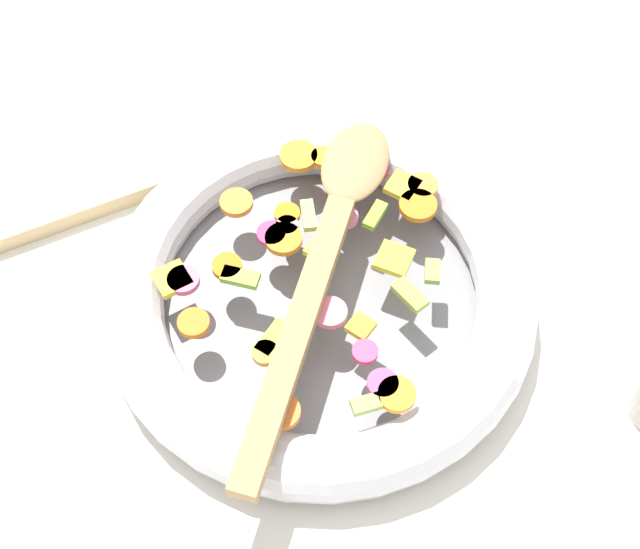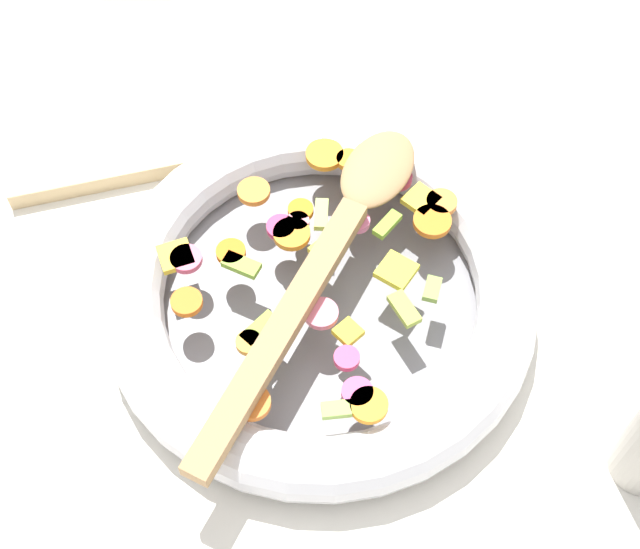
{
  "view_description": "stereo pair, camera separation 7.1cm",
  "coord_description": "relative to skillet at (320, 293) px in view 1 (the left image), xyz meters",
  "views": [
    {
      "loc": [
        -0.35,
        0.16,
        0.65
      ],
      "look_at": [
        0.0,
        0.0,
        0.05
      ],
      "focal_mm": 50.0,
      "sensor_mm": 36.0,
      "label": 1
    },
    {
      "loc": [
        -0.37,
        0.1,
        0.65
      ],
      "look_at": [
        0.0,
        0.0,
        0.05
      ],
      "focal_mm": 50.0,
      "sensor_mm": 36.0,
      "label": 2
    }
  ],
  "objects": [
    {
      "name": "chopped_vegetables",
      "position": [
        0.02,
        -0.01,
        0.03
      ],
      "size": [
        0.27,
        0.26,
        0.01
      ],
      "color": "orange",
      "rests_on": "skillet"
    },
    {
      "name": "skillet",
      "position": [
        0.0,
        0.0,
        0.0
      ],
      "size": [
        0.36,
        0.36,
        0.05
      ],
      "color": "slate",
      "rests_on": "ground_plane"
    },
    {
      "name": "cutting_board",
      "position": [
        0.29,
        0.15,
        -0.01
      ],
      "size": [
        0.24,
        0.19,
        0.02
      ],
      "color": "tan",
      "rests_on": "ground_plane"
    },
    {
      "name": "ground_plane",
      "position": [
        0.0,
        0.0,
        -0.02
      ],
      "size": [
        4.0,
        4.0,
        0.0
      ],
      "primitive_type": "plane",
      "color": "silver"
    },
    {
      "name": "wooden_spoon",
      "position": [
        0.01,
        -0.01,
        0.04
      ],
      "size": [
        0.29,
        0.26,
        0.01
      ],
      "color": "#A87F51",
      "rests_on": "chopped_vegetables"
    }
  ]
}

